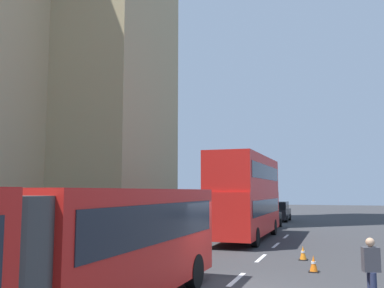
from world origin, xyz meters
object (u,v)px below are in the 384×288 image
at_px(sedan_trailing, 279,211).
at_px(pedestrian_near_cones, 371,270).
at_px(traffic_cone_middle, 314,264).
at_px(double_decker_bus, 246,193).
at_px(sedan_lead, 267,216).
at_px(traffic_cone_east, 303,253).

distance_m(sedan_trailing, pedestrian_near_cones, 30.35).
bearing_deg(traffic_cone_middle, double_decker_bus, 25.00).
distance_m(double_decker_bus, sedan_lead, 8.41).
xyz_separation_m(double_decker_bus, traffic_cone_east, (-6.62, -3.74, -2.43)).
distance_m(double_decker_bus, traffic_cone_middle, 10.45).
bearing_deg(sedan_trailing, sedan_lead, -179.37).
xyz_separation_m(double_decker_bus, traffic_cone_middle, (-9.21, -4.30, -2.43)).
height_order(traffic_cone_middle, traffic_cone_east, same).
relative_size(double_decker_bus, sedan_lead, 2.31).
bearing_deg(traffic_cone_middle, traffic_cone_east, 12.20).
relative_size(double_decker_bus, sedan_trailing, 2.31).
bearing_deg(traffic_cone_east, double_decker_bus, 29.43).
bearing_deg(traffic_cone_east, pedestrian_near_cones, -162.39).
height_order(sedan_trailing, traffic_cone_east, sedan_trailing).
height_order(sedan_lead, pedestrian_near_cones, sedan_lead).
distance_m(sedan_lead, traffic_cone_east, 15.35).
bearing_deg(sedan_trailing, traffic_cone_middle, -169.96).
distance_m(sedan_lead, traffic_cone_middle, 17.99).
bearing_deg(traffic_cone_east, traffic_cone_middle, -167.80).
bearing_deg(double_decker_bus, traffic_cone_east, -150.57).
bearing_deg(sedan_trailing, traffic_cone_east, -170.20).
bearing_deg(sedan_trailing, double_decker_bus, -179.27).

